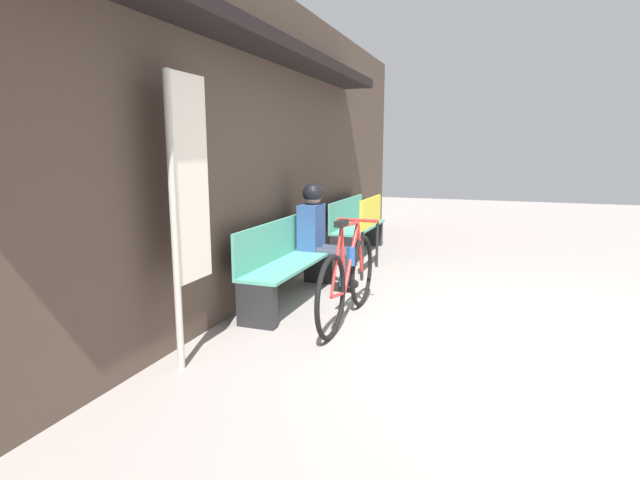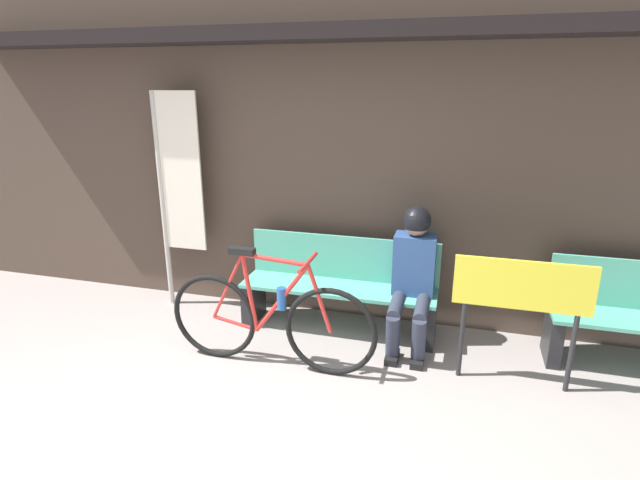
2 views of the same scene
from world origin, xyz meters
TOP-DOWN VIEW (x-y plane):
  - storefront_wall at (0.00, 2.61)m, footprint 12.00×0.56m
  - park_bench_near at (0.41, 2.26)m, footprint 1.71×0.42m
  - bicycle at (0.05, 1.50)m, footprint 1.66×0.40m
  - person_seated at (1.06, 2.14)m, footprint 0.34×0.63m
  - banner_pole at (-1.18, 2.32)m, footprint 0.45×0.05m
  - signboard at (1.84, 1.75)m, footprint 0.93×0.04m

SIDE VIEW (x-z plane):
  - park_bench_near at x=0.41m, z-range -0.03..0.80m
  - bicycle at x=0.05m, z-range -0.09..0.87m
  - person_seated at x=1.06m, z-range 0.08..1.26m
  - signboard at x=1.84m, z-range 0.24..1.20m
  - banner_pole at x=-1.18m, z-range 0.21..2.27m
  - storefront_wall at x=0.00m, z-range 0.06..3.26m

